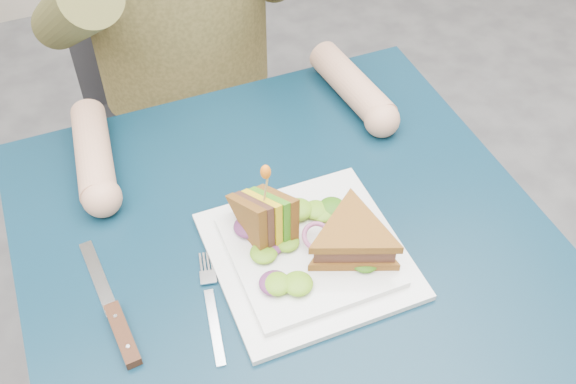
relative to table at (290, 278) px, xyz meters
name	(u,v)px	position (x,y,z in m)	size (l,w,h in m)	color
table	(290,278)	(0.00, 0.00, 0.00)	(0.75, 0.75, 0.73)	#082030
chair	(180,86)	(0.00, 0.66, -0.11)	(0.42, 0.40, 0.93)	#47474C
plate	(308,254)	(0.01, -0.03, 0.09)	(0.26, 0.26, 0.02)	white
sandwich_flat	(353,239)	(0.07, -0.06, 0.12)	(0.19, 0.19, 0.05)	brown
sandwich_upright	(267,219)	(-0.03, 0.01, 0.13)	(0.08, 0.13, 0.13)	brown
fork	(212,308)	(-0.14, -0.06, 0.08)	(0.05, 0.18, 0.01)	silver
knife	(118,323)	(-0.26, -0.04, 0.09)	(0.04, 0.22, 0.02)	silver
toothpick	(266,187)	(-0.03, 0.01, 0.20)	(0.00, 0.00, 0.06)	tan
toothpick_frill	(266,172)	(-0.03, 0.01, 0.23)	(0.01, 0.01, 0.02)	orange
lettuce_spill	(309,238)	(0.02, -0.02, 0.11)	(0.15, 0.13, 0.02)	#337A14
onion_ring	(317,236)	(0.03, -0.03, 0.11)	(0.04, 0.04, 0.01)	#9E4C7A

